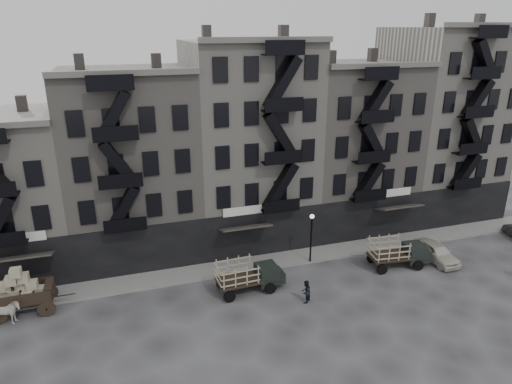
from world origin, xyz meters
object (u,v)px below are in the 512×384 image
object	(u,v)px
horse	(4,314)
wagon	(19,287)
stake_truck_west	(248,273)
car_east	(436,252)
stake_truck_east	(398,250)
pedestrian_mid	(306,292)

from	to	relation	value
horse	wagon	xyz separation A→B (m)	(0.89, 1.30, 1.08)
stake_truck_west	car_east	size ratio (longest dim) A/B	1.12
stake_truck_east	car_east	bearing A→B (deg)	4.57
stake_truck_east	stake_truck_west	bearing A→B (deg)	-174.53
wagon	pedestrian_mid	size ratio (longest dim) A/B	2.41
car_east	pedestrian_mid	xyz separation A→B (m)	(-12.61, -2.31, 0.08)
wagon	car_east	size ratio (longest dim) A/B	0.91
stake_truck_west	pedestrian_mid	bearing A→B (deg)	-40.80
horse	stake_truck_west	bearing A→B (deg)	-98.44
stake_truck_west	stake_truck_east	bearing A→B (deg)	-3.61
wagon	car_east	distance (m)	31.23
car_east	stake_truck_east	bearing A→B (deg)	176.34
wagon	stake_truck_east	distance (m)	27.59
stake_truck_west	wagon	bearing A→B (deg)	169.46
pedestrian_mid	stake_truck_west	bearing A→B (deg)	-80.78
stake_truck_east	pedestrian_mid	world-z (taller)	stake_truck_east
horse	pedestrian_mid	distance (m)	19.70
stake_truck_east	car_east	world-z (taller)	stake_truck_east
horse	car_east	distance (m)	32.02
stake_truck_east	car_east	xyz separation A→B (m)	(3.63, -0.12, -0.65)
car_east	horse	bearing A→B (deg)	176.19
wagon	pedestrian_mid	bearing A→B (deg)	-14.25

